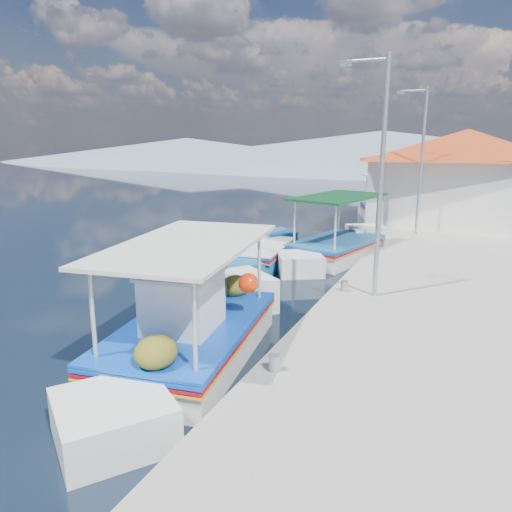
% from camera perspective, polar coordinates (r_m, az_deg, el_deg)
% --- Properties ---
extents(ground, '(160.00, 160.00, 0.00)m').
position_cam_1_polar(ground, '(13.25, -8.29, -6.54)').
color(ground, black).
rests_on(ground, ground).
extents(quay, '(5.00, 44.00, 0.50)m').
position_cam_1_polar(quay, '(17.00, 20.49, -1.81)').
color(quay, '#9B9991').
rests_on(quay, ground).
extents(bollards, '(0.20, 17.20, 0.30)m').
position_cam_1_polar(bollards, '(16.43, 13.11, -0.36)').
color(bollards, '#A5A8AD').
rests_on(bollards, quay).
extents(main_caique, '(3.26, 8.39, 2.79)m').
position_cam_1_polar(main_caique, '(10.52, -7.33, -8.91)').
color(main_caique, white).
rests_on(main_caique, ground).
extents(caique_green_canopy, '(3.28, 6.98, 2.69)m').
position_cam_1_polar(caique_green_canopy, '(18.84, 9.36, 0.86)').
color(caique_green_canopy, white).
rests_on(caique_green_canopy, ground).
extents(caique_blue_hull, '(2.26, 6.19, 1.11)m').
position_cam_1_polar(caique_blue_hull, '(17.83, 0.51, -0.03)').
color(caique_blue_hull, '#196099').
rests_on(caique_blue_hull, ground).
extents(caique_far, '(4.18, 7.21, 2.73)m').
position_cam_1_polar(caique_far, '(27.71, 15.20, 4.95)').
color(caique_far, white).
rests_on(caique_far, ground).
extents(harbor_building, '(10.49, 10.49, 4.40)m').
position_cam_1_polar(harbor_building, '(25.48, 23.21, 8.72)').
color(harbor_building, silver).
rests_on(harbor_building, quay).
extents(lamp_post_near, '(1.21, 0.14, 6.00)m').
position_cam_1_polar(lamp_post_near, '(12.64, 14.10, 10.12)').
color(lamp_post_near, '#A5A8AD').
rests_on(lamp_post_near, quay).
extents(lamp_post_far, '(1.21, 0.14, 6.00)m').
position_cam_1_polar(lamp_post_far, '(21.54, 18.60, 11.23)').
color(lamp_post_far, '#A5A8AD').
rests_on(lamp_post_far, quay).
extents(mountain_ridge, '(171.40, 96.00, 5.50)m').
position_cam_1_polar(mountain_ridge, '(66.46, 24.53, 10.50)').
color(mountain_ridge, gray).
rests_on(mountain_ridge, ground).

